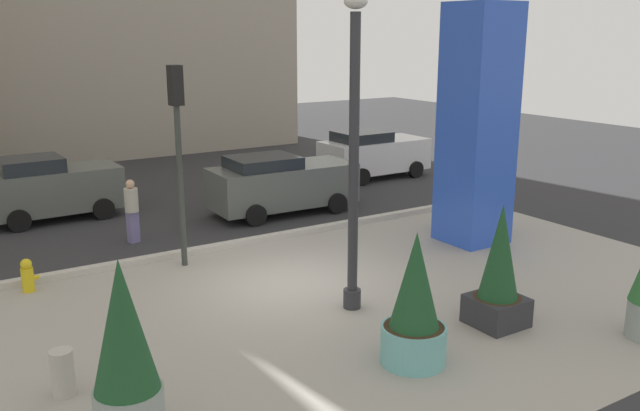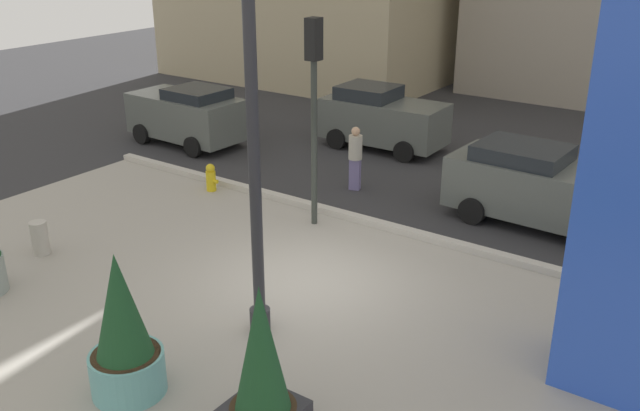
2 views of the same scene
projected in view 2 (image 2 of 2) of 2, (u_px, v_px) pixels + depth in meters
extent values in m
plane|color=#2D2D30|center=(405.00, 217.00, 16.82)|extent=(60.00, 60.00, 0.00)
cube|color=#9E998E|center=(241.00, 326.00, 12.27)|extent=(18.00, 10.00, 0.02)
cube|color=#B7B2A8|center=(387.00, 226.00, 16.12)|extent=(18.00, 0.24, 0.16)
cylinder|color=#2D2D33|center=(260.00, 319.00, 12.12)|extent=(0.36, 0.36, 0.40)
cylinder|color=#2D2D33|center=(255.00, 172.00, 11.10)|extent=(0.20, 0.20, 5.83)
cylinder|color=#382819|center=(263.00, 407.00, 9.37)|extent=(0.92, 0.92, 0.04)
cone|color=#1E4C28|center=(261.00, 348.00, 9.01)|extent=(0.76, 0.76, 1.83)
cylinder|color=#6BB2B2|center=(128.00, 373.00, 10.45)|extent=(1.12, 1.12, 0.67)
cylinder|color=#382819|center=(126.00, 355.00, 10.33)|extent=(1.03, 1.03, 0.04)
cone|color=#1E4C28|center=(120.00, 305.00, 10.01)|extent=(0.84, 0.84, 1.65)
cylinder|color=gold|center=(211.00, 181.00, 18.38)|extent=(0.26, 0.26, 0.55)
sphere|color=gold|center=(210.00, 168.00, 18.24)|extent=(0.24, 0.24, 0.24)
cylinder|color=gold|center=(216.00, 181.00, 18.28)|extent=(0.12, 0.10, 0.10)
cylinder|color=#B2ADA3|center=(40.00, 238.00, 14.81)|extent=(0.36, 0.36, 0.75)
cylinder|color=#333833|center=(314.00, 146.00, 15.75)|extent=(0.14, 0.14, 3.85)
cube|color=black|center=(314.00, 39.00, 14.86)|extent=(0.28, 0.32, 0.90)
sphere|color=green|center=(318.00, 38.00, 14.98)|extent=(0.18, 0.18, 0.18)
cube|color=#565B56|center=(384.00, 121.00, 21.66)|extent=(3.86, 1.83, 1.24)
cube|color=#1E2328|center=(369.00, 92.00, 21.64)|extent=(1.75, 1.57, 0.41)
cylinder|color=black|center=(430.00, 138.00, 21.93)|extent=(0.64, 0.23, 0.64)
cylinder|color=black|center=(404.00, 152.00, 20.59)|extent=(0.64, 0.23, 0.64)
cylinder|color=black|center=(365.00, 126.00, 23.15)|extent=(0.64, 0.23, 0.64)
cylinder|color=black|center=(337.00, 139.00, 21.82)|extent=(0.64, 0.23, 0.64)
cube|color=#565B56|center=(547.00, 190.00, 16.06)|extent=(4.54, 2.00, 1.21)
cube|color=#1E2328|center=(523.00, 152.00, 16.14)|extent=(2.07, 1.70, 0.35)
cylinder|color=black|center=(617.00, 214.00, 16.18)|extent=(0.65, 0.24, 0.64)
cylinder|color=black|center=(592.00, 241.00, 14.81)|extent=(0.65, 0.24, 0.64)
cylinder|color=black|center=(504.00, 189.00, 17.73)|extent=(0.65, 0.24, 0.64)
cylinder|color=black|center=(472.00, 211.00, 16.36)|extent=(0.65, 0.24, 0.64)
cube|color=#565B56|center=(186.00, 116.00, 22.10)|extent=(3.86, 1.84, 1.28)
cube|color=#1E2328|center=(197.00, 94.00, 21.48)|extent=(1.76, 1.57, 0.33)
cylinder|color=black|center=(142.00, 134.00, 22.33)|extent=(0.65, 0.24, 0.64)
cylinder|color=black|center=(182.00, 122.00, 23.62)|extent=(0.65, 0.24, 0.64)
cylinder|color=black|center=(193.00, 147.00, 21.03)|extent=(0.65, 0.24, 0.64)
cylinder|color=black|center=(233.00, 134.00, 22.31)|extent=(0.65, 0.24, 0.64)
cube|color=slate|center=(355.00, 174.00, 18.44)|extent=(0.32, 0.27, 0.85)
cylinder|color=#B2AD9E|center=(355.00, 147.00, 18.16)|extent=(0.45, 0.45, 0.64)
sphere|color=tan|center=(356.00, 131.00, 17.99)|extent=(0.23, 0.23, 0.23)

